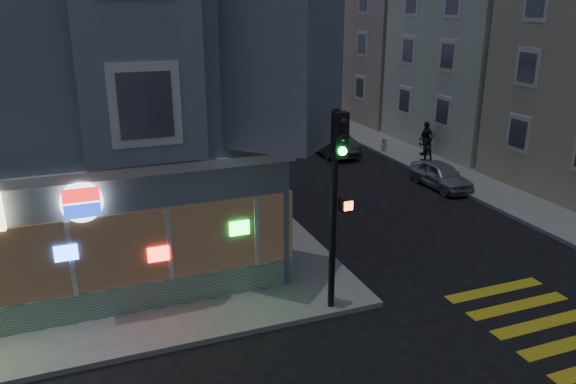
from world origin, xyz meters
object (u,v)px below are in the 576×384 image
utility_pole (336,52)px  fire_hydrant (384,144)px  street_tree_far (268,49)px  parked_car_a (441,175)px  parked_car_c (313,120)px  pedestrian_b (426,138)px  traffic_signal (337,179)px  street_tree_near (303,57)px  parked_car_d (273,106)px  pedestrian_a (426,145)px  parked_car_b (329,140)px

utility_pole → fire_hydrant: (-0.70, -7.83, -4.23)m
street_tree_far → parked_car_a: 28.06m
parked_car_c → pedestrian_b: bearing=-63.8°
utility_pole → traffic_signal: 24.16m
street_tree_near → street_tree_far: (0.00, 8.00, 0.00)m
parked_car_c → traffic_signal: (-8.27, -20.45, 3.04)m
fire_hydrant → utility_pole: bearing=84.9°
pedestrian_b → parked_car_d: bearing=-92.4°
street_tree_far → traffic_signal: 37.32m
street_tree_far → utility_pole: bearing=-90.8°
street_tree_far → fire_hydrant: (-0.90, -21.83, -3.36)m
parked_car_c → parked_car_d: 5.71m
utility_pole → pedestrian_a: bearing=-87.8°
parked_car_a → parked_car_b: 7.58m
parked_car_a → parked_car_c: parked_car_c is taller
pedestrian_b → fire_hydrant: pedestrian_b is taller
pedestrian_a → parked_car_c: size_ratio=0.32×
pedestrian_a → parked_car_b: (-3.79, 3.57, -0.20)m
pedestrian_b → traffic_signal: traffic_signal is taller
parked_car_a → pedestrian_a: bearing=64.6°
parked_car_a → fire_hydrant: parked_car_a is taller
pedestrian_a → traffic_signal: bearing=56.3°
parked_car_b → parked_car_d: (0.59, 10.87, -0.01)m
street_tree_near → parked_car_c: (-2.34, -7.34, -3.20)m
street_tree_near → street_tree_far: 8.00m
street_tree_near → fire_hydrant: size_ratio=6.64×
parked_car_b → parked_car_c: size_ratio=0.90×
street_tree_near → pedestrian_a: 16.38m
street_tree_far → pedestrian_b: bearing=-88.0°
pedestrian_b → pedestrian_a: bearing=37.5°
pedestrian_b → parked_car_d: 14.09m
utility_pole → fire_hydrant: 8.93m
traffic_signal → fire_hydrant: (9.71, 13.95, -3.21)m
street_tree_near → parked_car_a: bearing=-94.3°
street_tree_far → parked_car_b: bearing=-99.9°
pedestrian_a → parked_car_d: bearing=-68.4°
street_tree_near → parked_car_b: bearing=-106.0°
street_tree_far → parked_car_b: (-3.60, -20.54, -3.18)m
pedestrian_b → parked_car_c: bearing=-86.4°
street_tree_near → fire_hydrant: street_tree_near is taller
fire_hydrant → traffic_signal: bearing=-124.8°
fire_hydrant → street_tree_near: bearing=86.3°
parked_car_a → parked_car_d: parked_car_d is taller
street_tree_near → parked_car_b: street_tree_near is taller
parked_car_d → traffic_signal: (-7.60, -26.12, 3.03)m
street_tree_near → parked_car_c: 8.34m
parked_car_b → fire_hydrant: parked_car_b is taller
parked_car_d → traffic_signal: bearing=-101.5°
street_tree_far → street_tree_near: bearing=-90.0°
parked_car_a → street_tree_far: bearing=86.1°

